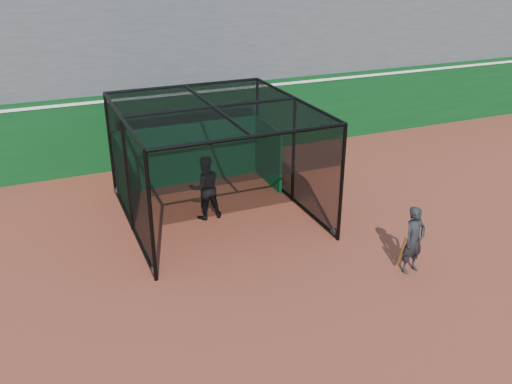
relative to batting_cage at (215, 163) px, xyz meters
name	(u,v)px	position (x,y,z in m)	size (l,w,h in m)	color
ground	(266,292)	(-0.26, -3.95, -1.51)	(120.00, 120.00, 0.00)	brown
outfield_wall	(164,125)	(-0.26, 4.55, -0.22)	(50.00, 0.50, 2.50)	#0A3B15
grandstand	(132,14)	(-0.26, 8.32, 2.97)	(50.00, 7.85, 8.95)	#4C4C4F
batting_cage	(215,163)	(0.00, 0.00, 0.00)	(4.72, 5.24, 3.02)	black
batter	(205,187)	(-0.33, -0.08, -0.62)	(0.86, 0.67, 1.77)	black
on_deck_player	(414,240)	(3.08, -4.46, -0.72)	(0.64, 0.47, 1.58)	black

